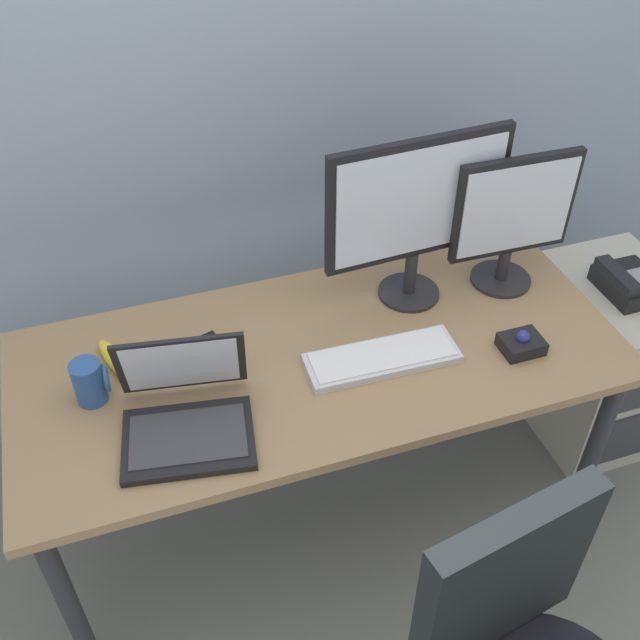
# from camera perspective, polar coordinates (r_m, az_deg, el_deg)

# --- Properties ---
(ground_plane) EXTENTS (8.00, 8.00, 0.00)m
(ground_plane) POSITION_cam_1_polar(r_m,az_deg,el_deg) (2.55, -0.00, -14.42)
(ground_plane) COLOR slate
(back_wall) EXTENTS (6.00, 0.10, 2.80)m
(back_wall) POSITION_cam_1_polar(r_m,az_deg,el_deg) (2.24, -6.28, 22.69)
(back_wall) COLOR #8FA2B8
(back_wall) RESTS_ON ground
(desk) EXTENTS (1.63, 0.72, 0.72)m
(desk) POSITION_cam_1_polar(r_m,az_deg,el_deg) (2.05, -0.00, -4.11)
(desk) COLOR #9A7750
(desk) RESTS_ON ground
(file_cabinet) EXTENTS (0.42, 0.53, 0.61)m
(file_cabinet) POSITION_cam_1_polar(r_m,az_deg,el_deg) (2.77, 20.80, -2.62)
(file_cabinet) COLOR beige
(file_cabinet) RESTS_ON ground
(desk_phone) EXTENTS (0.17, 0.20, 0.09)m
(desk_phone) POSITION_cam_1_polar(r_m,az_deg,el_deg) (2.54, 22.64, 2.66)
(desk_phone) COLOR black
(desk_phone) RESTS_ON file_cabinet
(monitor_main) EXTENTS (0.53, 0.18, 0.50)m
(monitor_main) POSITION_cam_1_polar(r_m,az_deg,el_deg) (2.03, 7.51, 8.50)
(monitor_main) COLOR #262628
(monitor_main) RESTS_ON desk
(monitor_side) EXTENTS (0.37, 0.18, 0.41)m
(monitor_side) POSITION_cam_1_polar(r_m,az_deg,el_deg) (2.17, 14.67, 7.70)
(monitor_side) COLOR #262628
(monitor_side) RESTS_ON desk
(keyboard) EXTENTS (0.41, 0.15, 0.03)m
(keyboard) POSITION_cam_1_polar(r_m,az_deg,el_deg) (1.97, 4.80, -2.91)
(keyboard) COLOR silver
(keyboard) RESTS_ON desk
(laptop) EXTENTS (0.35, 0.34, 0.23)m
(laptop) POSITION_cam_1_polar(r_m,az_deg,el_deg) (1.81, -10.29, -6.93)
(laptop) COLOR black
(laptop) RESTS_ON desk
(trackball_mouse) EXTENTS (0.11, 0.09, 0.07)m
(trackball_mouse) POSITION_cam_1_polar(r_m,az_deg,el_deg) (2.06, 15.25, -1.74)
(trackball_mouse) COLOR black
(trackball_mouse) RESTS_ON desk
(coffee_mug) EXTENTS (0.09, 0.08, 0.12)m
(coffee_mug) POSITION_cam_1_polar(r_m,az_deg,el_deg) (1.92, -17.28, -4.57)
(coffee_mug) COLOR #2B518F
(coffee_mug) RESTS_ON desk
(cell_phone) EXTENTS (0.11, 0.16, 0.01)m
(cell_phone) POSITION_cam_1_polar(r_m,az_deg,el_deg) (2.01, -8.13, -2.36)
(cell_phone) COLOR black
(cell_phone) RESTS_ON desk
(banana) EXTENTS (0.10, 0.19, 0.04)m
(banana) POSITION_cam_1_polar(r_m,az_deg,el_deg) (2.02, -15.46, -3.03)
(banana) COLOR yellow
(banana) RESTS_ON desk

